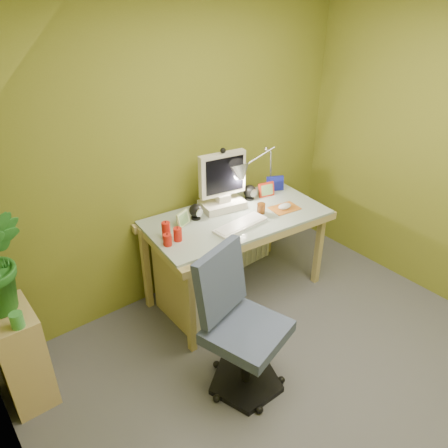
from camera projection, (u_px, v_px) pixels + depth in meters
floor at (320, 401)px, 2.79m from camera, size 3.20×3.20×0.01m
wall_back at (175, 153)px, 3.29m from camera, size 3.20×0.01×2.40m
wall_left at (15, 411)px, 1.34m from camera, size 0.01×3.20×2.40m
slope_ceiling at (169, 167)px, 1.34m from camera, size 1.10×3.20×1.10m
desk at (236, 256)px, 3.55m from camera, size 1.45×0.83×0.75m
monitor at (222, 176)px, 3.35m from camera, size 0.44×0.30×0.55m
speaker_left at (196, 212)px, 3.30m from camera, size 0.12×0.12×0.12m
speaker_right at (250, 192)px, 3.59m from camera, size 0.11×0.11×0.13m
keyboard at (240, 225)px, 3.22m from camera, size 0.45×0.17×0.02m
mousepad at (285, 208)px, 3.47m from camera, size 0.24×0.19×0.01m
mouse at (285, 206)px, 3.47m from camera, size 0.12×0.08×0.04m
amber_tumbler at (261, 208)px, 3.39m from camera, size 0.07×0.07×0.08m
candle_cluster at (169, 233)px, 3.02m from camera, size 0.20×0.19×0.13m
photo_frame_red at (266, 190)px, 3.65m from camera, size 0.14×0.05×0.12m
photo_frame_blue at (275, 183)px, 3.75m from camera, size 0.14×0.08×0.13m
photo_frame_green at (183, 218)px, 3.22m from camera, size 0.12×0.06×0.11m
desk_lamp at (265, 159)px, 3.58m from camera, size 0.58×0.27×0.61m
side_ledge at (21, 356)px, 2.67m from camera, size 0.25×0.38×0.67m
green_cup at (17, 320)px, 2.39m from camera, size 0.08×0.08×0.09m
task_chair at (247, 331)px, 2.68m from camera, size 0.64×0.64×0.93m
radiator at (249, 241)px, 4.09m from camera, size 0.39×0.17×0.39m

